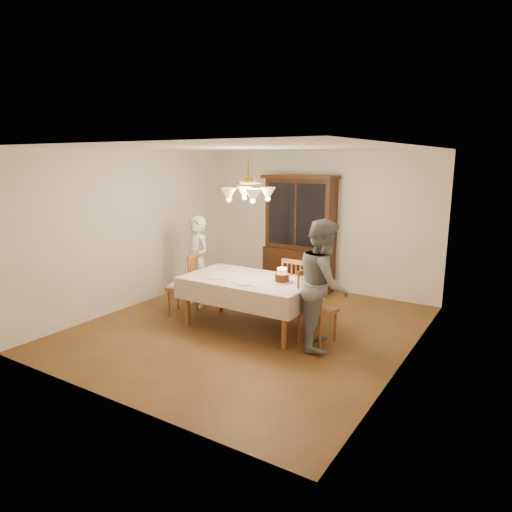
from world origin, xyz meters
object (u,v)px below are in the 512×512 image
Objects in this scene: china_hutch at (300,235)px; chair_far_side at (299,293)px; dining_table at (249,283)px; elderly_woman at (197,262)px; birthday_cake at (282,278)px.

chair_far_side is (0.81, -1.61, -0.60)m from china_hutch.
china_hutch reaches higher than dining_table.
elderly_woman is 1.84m from birthday_cake.
birthday_cake is (0.03, -0.59, 0.37)m from chair_far_side.
chair_far_side reaches higher than birthday_cake.
elderly_woman is (-0.97, -1.84, -0.27)m from china_hutch.
china_hutch is 2.36m from birthday_cake.
china_hutch is at bearing 82.27° from elderly_woman.
dining_table is at bearing -82.03° from china_hutch.
dining_table is 6.33× the size of birthday_cake.
chair_far_side is at bearing -63.35° from china_hutch.
dining_table is at bearing -127.12° from chair_far_side.
dining_table is 2.30m from china_hutch.
china_hutch is 7.20× the size of birthday_cake.
china_hutch reaches higher than chair_far_side.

